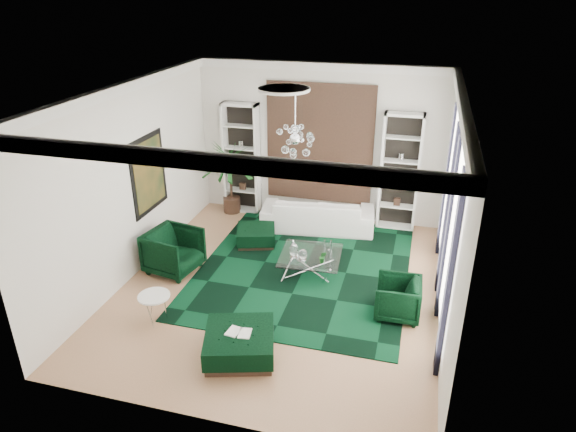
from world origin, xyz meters
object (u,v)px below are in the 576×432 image
(armchair_left, at_px, (174,251))
(palm, at_px, (230,168))
(armchair_right, at_px, (398,298))
(ottoman_front, at_px, (240,344))
(coffee_table, at_px, (310,264))
(side_table, at_px, (156,309))
(sofa, at_px, (318,214))
(ottoman_side, at_px, (256,236))

(armchair_left, height_order, palm, palm)
(armchair_left, bearing_deg, armchair_right, -84.61)
(ottoman_front, height_order, palm, palm)
(armchair_right, distance_m, coffee_table, 2.09)
(ottoman_front, distance_m, side_table, 1.77)
(sofa, distance_m, coffee_table, 2.10)
(armchair_right, distance_m, side_table, 4.25)
(coffee_table, relative_size, side_table, 2.19)
(armchair_left, relative_size, coffee_table, 0.82)
(ottoman_front, bearing_deg, coffee_table, 79.50)
(armchair_left, height_order, coffee_table, armchair_left)
(side_table, bearing_deg, ottoman_front, -14.58)
(sofa, distance_m, palm, 2.52)
(armchair_right, distance_m, ottoman_front, 2.91)
(side_table, bearing_deg, armchair_left, 105.91)
(coffee_table, bearing_deg, side_table, -133.68)
(ottoman_side, bearing_deg, palm, 127.43)
(ottoman_side, relative_size, side_table, 1.52)
(armchair_left, distance_m, ottoman_side, 2.03)
(sofa, bearing_deg, armchair_left, 41.00)
(armchair_left, xyz_separation_m, ottoman_front, (2.20, -2.14, -0.23))
(armchair_right, height_order, ottoman_front, armchair_right)
(armchair_right, distance_m, palm, 5.74)
(coffee_table, bearing_deg, sofa, 98.10)
(sofa, height_order, side_table, sofa)
(armchair_left, height_order, ottoman_front, armchair_left)
(ottoman_side, distance_m, palm, 2.17)
(armchair_right, bearing_deg, sofa, -147.22)
(sofa, xyz_separation_m, armchair_left, (-2.42, -2.71, 0.06))
(sofa, distance_m, ottoman_front, 4.86)
(sofa, xyz_separation_m, armchair_right, (2.11, -3.10, -0.03))
(ottoman_side, xyz_separation_m, ottoman_front, (0.97, -3.73, 0.03))
(armchair_right, bearing_deg, palm, -129.60)
(coffee_table, height_order, ottoman_side, coffee_table)
(side_table, bearing_deg, coffee_table, 46.32)
(armchair_right, xyz_separation_m, palm, (-4.46, 3.51, 0.84))
(armchair_right, distance_m, ottoman_side, 3.85)
(sofa, relative_size, coffee_table, 2.19)
(armchair_left, distance_m, coffee_table, 2.80)
(side_table, relative_size, palm, 0.23)
(armchair_left, xyz_separation_m, ottoman_side, (1.23, 1.59, -0.26))
(armchair_right, relative_size, palm, 0.33)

